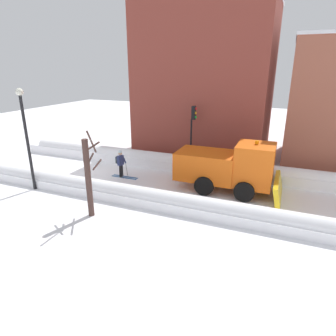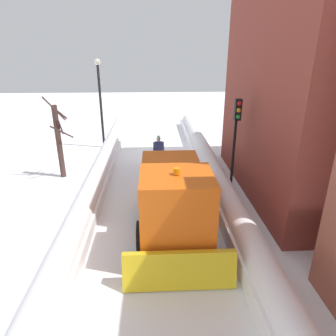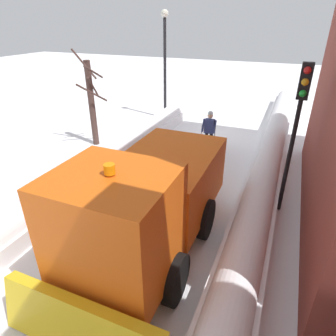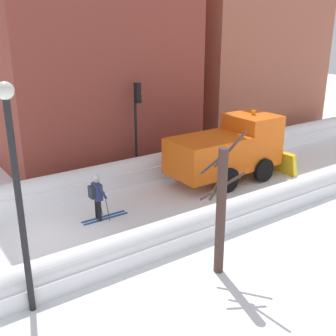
# 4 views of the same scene
# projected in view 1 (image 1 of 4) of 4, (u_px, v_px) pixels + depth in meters

# --- Properties ---
(ground_plane) EXTENTS (80.00, 80.00, 0.00)m
(ground_plane) POSITION_uv_depth(u_px,v_px,m) (242.00, 197.00, 16.19)
(ground_plane) COLOR white
(snowbank_left) EXTENTS (1.10, 36.00, 1.11)m
(snowbank_left) POSITION_uv_depth(u_px,v_px,m) (250.00, 172.00, 18.56)
(snowbank_left) COLOR white
(snowbank_left) RESTS_ON ground
(snowbank_right) EXTENTS (1.10, 36.00, 0.95)m
(snowbank_right) POSITION_uv_depth(u_px,v_px,m) (233.00, 213.00, 13.52)
(snowbank_right) COLOR white
(snowbank_right) RESTS_ON ground
(building_brick_near) EXTENTS (8.81, 9.76, 11.72)m
(building_brick_near) POSITION_uv_depth(u_px,v_px,m) (208.00, 80.00, 23.30)
(building_brick_near) COLOR brown
(building_brick_near) RESTS_ON ground
(plow_truck) EXTENTS (3.20, 5.98, 3.12)m
(plow_truck) POSITION_uv_depth(u_px,v_px,m) (229.00, 167.00, 16.55)
(plow_truck) COLOR orange
(plow_truck) RESTS_ON ground
(skier) EXTENTS (0.62, 1.80, 1.81)m
(skier) POSITION_uv_depth(u_px,v_px,m) (121.00, 162.00, 18.83)
(skier) COLOR black
(skier) RESTS_ON ground
(traffic_light_pole) EXTENTS (0.28, 0.42, 4.40)m
(traffic_light_pole) POSITION_uv_depth(u_px,v_px,m) (193.00, 126.00, 19.71)
(traffic_light_pole) COLOR black
(traffic_light_pole) RESTS_ON ground
(street_lamp) EXTENTS (0.40, 0.40, 5.79)m
(street_lamp) POSITION_uv_depth(u_px,v_px,m) (25.00, 129.00, 16.04)
(street_lamp) COLOR black
(street_lamp) RESTS_ON ground
(bare_tree_near) EXTENTS (1.11, 1.29, 4.28)m
(bare_tree_near) POSITION_uv_depth(u_px,v_px,m) (89.00, 176.00, 13.53)
(bare_tree_near) COLOR #49332D
(bare_tree_near) RESTS_ON ground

